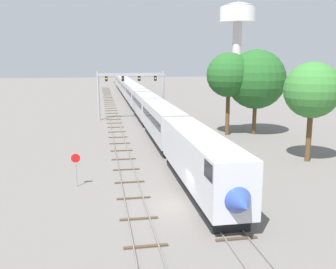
# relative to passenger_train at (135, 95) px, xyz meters

# --- Properties ---
(ground_plane) EXTENTS (400.00, 400.00, 0.00)m
(ground_plane) POSITION_rel_passenger_train_xyz_m (-2.00, -60.46, -2.61)
(ground_plane) COLOR slate
(track_main) EXTENTS (2.60, 200.00, 0.16)m
(track_main) POSITION_rel_passenger_train_xyz_m (0.00, -0.46, -2.55)
(track_main) COLOR slate
(track_main) RESTS_ON ground
(track_near) EXTENTS (2.60, 160.00, 0.16)m
(track_near) POSITION_rel_passenger_train_xyz_m (-5.50, -20.46, -2.55)
(track_near) COLOR slate
(track_near) RESTS_ON ground
(passenger_train) EXTENTS (3.04, 133.66, 4.80)m
(passenger_train) POSITION_rel_passenger_train_xyz_m (0.00, 0.00, 0.00)
(passenger_train) COLOR silver
(passenger_train) RESTS_ON ground
(signal_gantry) EXTENTS (12.10, 0.49, 8.54)m
(signal_gantry) POSITION_rel_passenger_train_xyz_m (-2.25, -18.32, 3.61)
(signal_gantry) COLOR #999BA0
(signal_gantry) RESTS_ON ground
(water_tower) EXTENTS (10.51, 10.51, 26.53)m
(water_tower) POSITION_rel_passenger_train_xyz_m (31.93, 22.58, 18.60)
(water_tower) COLOR beige
(water_tower) RESTS_ON ground
(stop_sign) EXTENTS (0.76, 0.08, 2.88)m
(stop_sign) POSITION_rel_passenger_train_xyz_m (-10.00, -54.72, -0.74)
(stop_sign) COLOR gray
(stop_sign) RESTS_ON ground
(trackside_tree_left) EXTENTS (8.31, 8.31, 11.99)m
(trackside_tree_left) POSITION_rel_passenger_train_xyz_m (13.94, -35.22, 5.20)
(trackside_tree_left) COLOR brown
(trackside_tree_left) RESTS_ON ground
(trackside_tree_mid) EXTENTS (6.18, 6.18, 11.57)m
(trackside_tree_mid) POSITION_rel_passenger_train_xyz_m (9.94, -35.14, 5.82)
(trackside_tree_mid) COLOR brown
(trackside_tree_mid) RESTS_ON ground
(trackside_tree_right) EXTENTS (5.79, 5.79, 10.43)m
(trackside_tree_right) POSITION_rel_passenger_train_xyz_m (13.71, -50.41, 4.88)
(trackside_tree_right) COLOR brown
(trackside_tree_right) RESTS_ON ground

